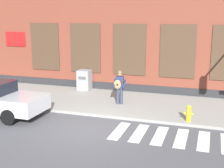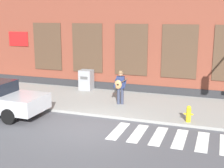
% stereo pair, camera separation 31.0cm
% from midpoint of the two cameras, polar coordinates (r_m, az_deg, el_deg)
% --- Properties ---
extents(ground_plane, '(160.00, 160.00, 0.00)m').
position_cam_midpoint_polar(ground_plane, '(12.52, -5.04, -8.37)').
color(ground_plane, '#4C4C51').
extents(sidewalk, '(28.00, 4.59, 0.12)m').
position_cam_midpoint_polar(sidewalk, '(15.95, 0.41, -3.42)').
color(sidewalk, gray).
rests_on(sidewalk, ground).
extents(building_backdrop, '(28.00, 4.06, 6.37)m').
position_cam_midpoint_polar(building_backdrop, '(19.49, 4.30, 8.82)').
color(building_backdrop, brown).
rests_on(building_backdrop, ground).
extents(crosswalk, '(5.20, 1.90, 0.01)m').
position_cam_midpoint_polar(crosswalk, '(11.93, 11.82, -9.66)').
color(crosswalk, silver).
rests_on(crosswalk, ground).
extents(busker, '(0.74, 0.57, 1.66)m').
position_cam_midpoint_polar(busker, '(15.25, 0.77, -0.29)').
color(busker, '#33384C').
rests_on(busker, sidewalk).
extents(utility_box, '(0.74, 0.68, 1.16)m').
position_cam_midpoint_polar(utility_box, '(18.35, -5.54, 0.75)').
color(utility_box, gray).
rests_on(utility_box, sidewalk).
extents(fire_hydrant, '(0.38, 0.20, 0.70)m').
position_cam_midpoint_polar(fire_hydrant, '(13.31, 13.20, -5.24)').
color(fire_hydrant, gold).
rests_on(fire_hydrant, sidewalk).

